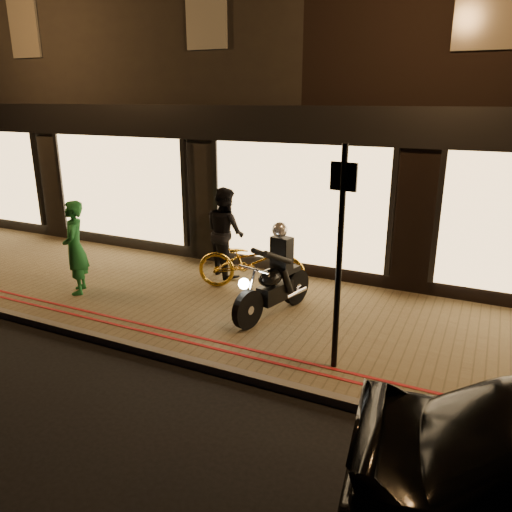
{
  "coord_description": "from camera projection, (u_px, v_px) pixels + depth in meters",
  "views": [
    {
      "loc": [
        3.5,
        -5.19,
        3.63
      ],
      "look_at": [
        0.02,
        1.99,
        1.1
      ],
      "focal_mm": 35.0,
      "sensor_mm": 36.0,
      "label": 1
    }
  ],
  "objects": [
    {
      "name": "ground",
      "position": [
        193.0,
        369.0,
        7.01
      ],
      "size": [
        90.0,
        90.0,
        0.0
      ],
      "primitive_type": "plane",
      "color": "black",
      "rests_on": "ground"
    },
    {
      "name": "sidewalk",
      "position": [
        255.0,
        312.0,
        8.71
      ],
      "size": [
        50.0,
        4.0,
        0.12
      ],
      "primitive_type": "cube",
      "color": "brown",
      "rests_on": "ground"
    },
    {
      "name": "kerb_stone",
      "position": [
        195.0,
        363.0,
        7.03
      ],
      "size": [
        50.0,
        0.14,
        0.12
      ],
      "primitive_type": "cube",
      "color": "#59544C",
      "rests_on": "ground"
    },
    {
      "name": "red_kerb_lines",
      "position": [
        213.0,
        344.0,
        7.44
      ],
      "size": [
        50.0,
        0.26,
        0.01
      ],
      "color": "maroon",
      "rests_on": "sidewalk"
    },
    {
      "name": "building_row",
      "position": [
        368.0,
        74.0,
        13.44
      ],
      "size": [
        48.0,
        10.11,
        8.5
      ],
      "color": "black",
      "rests_on": "ground"
    },
    {
      "name": "motorcycle",
      "position": [
        275.0,
        280.0,
        8.3
      ],
      "size": [
        0.76,
        1.91,
        1.59
      ],
      "rotation": [
        0.0,
        0.0,
        -0.25
      ],
      "color": "black",
      "rests_on": "sidewalk"
    },
    {
      "name": "sign_post",
      "position": [
        340.0,
        249.0,
        6.35
      ],
      "size": [
        0.35,
        0.09,
        3.0
      ],
      "rotation": [
        0.0,
        0.0,
        -0.16
      ],
      "color": "black",
      "rests_on": "sidewalk"
    },
    {
      "name": "bicycle_gold",
      "position": [
        251.0,
        262.0,
        9.48
      ],
      "size": [
        2.18,
        1.27,
        1.08
      ],
      "primitive_type": "imported",
      "rotation": [
        0.0,
        0.0,
        1.86
      ],
      "color": "gold",
      "rests_on": "sidewalk"
    },
    {
      "name": "person_green",
      "position": [
        75.0,
        248.0,
        9.2
      ],
      "size": [
        0.72,
        0.76,
        1.75
      ],
      "primitive_type": "imported",
      "rotation": [
        0.0,
        0.0,
        -0.93
      ],
      "color": "#1C6A30",
      "rests_on": "sidewalk"
    },
    {
      "name": "person_dark",
      "position": [
        225.0,
        232.0,
        10.14
      ],
      "size": [
        1.12,
        1.07,
        1.83
      ],
      "primitive_type": "imported",
      "rotation": [
        0.0,
        0.0,
        2.55
      ],
      "color": "black",
      "rests_on": "sidewalk"
    }
  ]
}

